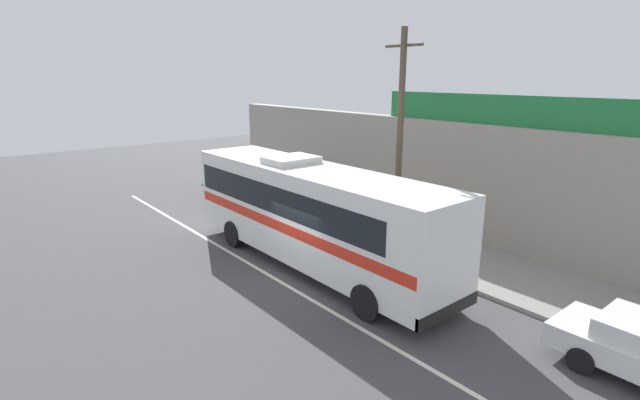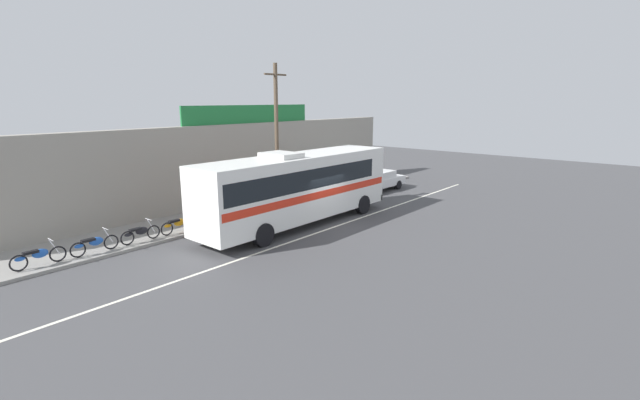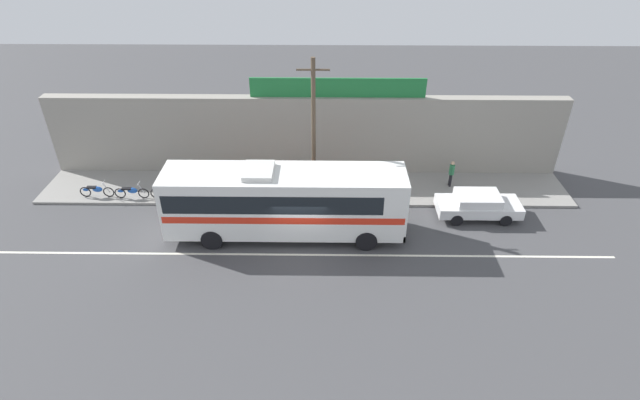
# 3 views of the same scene
# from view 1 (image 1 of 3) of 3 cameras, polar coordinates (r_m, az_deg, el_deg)

# --- Properties ---
(ground_plane) EXTENTS (70.00, 70.00, 0.00)m
(ground_plane) POSITION_cam_1_polar(r_m,az_deg,el_deg) (15.86, -1.73, -9.57)
(ground_plane) COLOR #444447
(sidewalk_slab) EXTENTS (30.00, 3.60, 0.14)m
(sidewalk_slab) POSITION_cam_1_polar(r_m,az_deg,el_deg) (19.21, 10.70, -5.13)
(sidewalk_slab) COLOR gray
(sidewalk_slab) RESTS_ON ground_plane
(storefront_facade) EXTENTS (30.00, 0.70, 4.80)m
(storefront_facade) POSITION_cam_1_polar(r_m,az_deg,el_deg) (20.21, 14.96, 2.52)
(storefront_facade) COLOR gray
(storefront_facade) RESTS_ON ground_plane
(storefront_billboard) EXTENTS (9.86, 0.12, 1.10)m
(storefront_billboard) POSITION_cam_1_polar(r_m,az_deg,el_deg) (18.80, 20.20, 10.31)
(storefront_billboard) COLOR #1E7538
(storefront_billboard) RESTS_ON storefront_facade
(road_center_stripe) EXTENTS (30.00, 0.14, 0.01)m
(road_center_stripe) POSITION_cam_1_polar(r_m,az_deg,el_deg) (15.43, -4.12, -10.32)
(road_center_stripe) COLOR silver
(road_center_stripe) RESTS_ON ground_plane
(intercity_bus) EXTENTS (11.65, 2.66, 3.78)m
(intercity_bus) POSITION_cam_1_polar(r_m,az_deg,el_deg) (16.28, -1.23, -1.15)
(intercity_bus) COLOR white
(intercity_bus) RESTS_ON ground_plane
(utility_pole) EXTENTS (1.60, 0.22, 8.00)m
(utility_pole) POSITION_cam_1_polar(r_m,az_deg,el_deg) (16.75, 9.67, 6.84)
(utility_pole) COLOR brown
(utility_pole) RESTS_ON sidewalk_slab
(motorcycle_blue) EXTENTS (1.82, 0.56, 0.94)m
(motorcycle_blue) POSITION_cam_1_polar(r_m,az_deg,el_deg) (22.23, -3.02, -0.75)
(motorcycle_blue) COLOR black
(motorcycle_blue) RESTS_ON sidewalk_slab
(motorcycle_orange) EXTENTS (1.93, 0.56, 0.94)m
(motorcycle_orange) POSITION_cam_1_polar(r_m,az_deg,el_deg) (25.31, -8.01, 1.07)
(motorcycle_orange) COLOR black
(motorcycle_orange) RESTS_ON sidewalk_slab
(motorcycle_black) EXTENTS (1.82, 0.56, 0.94)m
(motorcycle_black) POSITION_cam_1_polar(r_m,az_deg,el_deg) (23.71, -5.55, 0.20)
(motorcycle_black) COLOR black
(motorcycle_black) RESTS_ON sidewalk_slab
(motorcycle_green) EXTENTS (1.92, 0.56, 0.94)m
(motorcycle_green) POSITION_cam_1_polar(r_m,az_deg,el_deg) (27.04, -10.02, 1.89)
(motorcycle_green) COLOR black
(motorcycle_green) RESTS_ON sidewalk_slab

